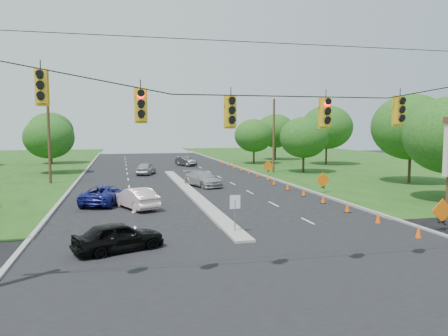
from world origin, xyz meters
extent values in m
plane|color=black|center=(0.00, 0.00, 0.00)|extent=(160.00, 160.00, 0.00)
cube|color=black|center=(0.00, 0.00, 0.00)|extent=(160.00, 14.00, 0.02)
cube|color=gray|center=(-10.10, 30.00, 0.00)|extent=(0.25, 110.00, 0.16)
cube|color=gray|center=(10.10, 30.00, 0.00)|extent=(0.25, 110.00, 0.16)
cube|color=gray|center=(0.00, 21.00, 0.00)|extent=(1.00, 34.00, 0.18)
cylinder|color=gray|center=(0.00, 6.00, 0.90)|extent=(0.06, 0.06, 1.80)
cube|color=white|center=(0.00, 6.00, 1.70)|extent=(0.55, 0.04, 0.70)
cylinder|color=black|center=(0.00, -1.00, 7.00)|extent=(24.00, 0.04, 0.04)
cube|color=yellow|center=(-8.00, -1.00, 6.75)|extent=(0.34, 0.24, 1.00)
cube|color=yellow|center=(-5.00, -1.00, 6.22)|extent=(0.34, 0.24, 1.00)
cube|color=yellow|center=(-2.00, -1.00, 6.05)|extent=(0.34, 0.24, 1.00)
cube|color=yellow|center=(1.50, -1.00, 6.05)|extent=(0.34, 0.24, 1.00)
cube|color=yellow|center=(4.50, -1.00, 6.14)|extent=(0.34, 0.24, 1.00)
cylinder|color=#422D1C|center=(-12.50, 30.00, 4.50)|extent=(0.28, 0.28, 9.00)
cylinder|color=#422D1C|center=(12.50, 35.00, 4.50)|extent=(0.28, 0.28, 9.00)
cone|color=#FF590C|center=(8.63, 3.00, 0.35)|extent=(0.32, 0.32, 0.70)
cone|color=#FF590C|center=(8.63, 6.50, 0.35)|extent=(0.32, 0.32, 0.70)
cone|color=#FF590C|center=(8.63, 10.00, 0.35)|extent=(0.32, 0.32, 0.70)
cone|color=#FF590C|center=(8.63, 13.50, 0.35)|extent=(0.32, 0.32, 0.70)
cone|color=#FF590C|center=(8.63, 17.00, 0.35)|extent=(0.32, 0.32, 0.70)
cone|color=#FF590C|center=(8.63, 20.50, 0.35)|extent=(0.32, 0.32, 0.70)
cone|color=#FF590C|center=(8.63, 24.00, 0.35)|extent=(0.32, 0.32, 0.70)
cone|color=#FF590C|center=(9.23, 27.50, 0.35)|extent=(0.32, 0.32, 0.70)
cone|color=#FF590C|center=(9.23, 31.00, 0.35)|extent=(0.32, 0.32, 0.70)
cone|color=#FF590C|center=(9.23, 34.50, 0.35)|extent=(0.32, 0.32, 0.70)
cone|color=#FF590C|center=(9.23, 38.00, 0.35)|extent=(0.32, 0.32, 0.70)
cone|color=#FF590C|center=(9.23, 41.50, 0.35)|extent=(0.32, 0.32, 0.70)
cone|color=#FF590C|center=(9.23, 45.00, 0.35)|extent=(0.32, 0.32, 0.70)
cone|color=#FF590C|center=(9.23, 48.50, 0.35)|extent=(0.32, 0.32, 0.70)
cube|color=black|center=(10.80, 4.00, 0.55)|extent=(0.06, 0.58, 0.26)
cube|color=black|center=(10.80, 4.00, 0.55)|extent=(0.06, 0.58, 0.26)
cube|color=orange|center=(10.80, 4.00, 1.15)|extent=(1.27, 0.05, 1.27)
cube|color=black|center=(10.80, 18.00, 0.55)|extent=(0.06, 0.58, 0.26)
cube|color=black|center=(10.80, 18.00, 0.55)|extent=(0.06, 0.58, 0.26)
cube|color=orange|center=(10.80, 18.00, 1.15)|extent=(1.27, 0.05, 1.27)
cube|color=black|center=(10.80, 32.00, 0.55)|extent=(0.06, 0.58, 0.26)
cube|color=black|center=(10.80, 32.00, 0.55)|extent=(0.06, 0.58, 0.26)
cube|color=orange|center=(10.80, 32.00, 1.15)|extent=(1.27, 0.05, 1.27)
cylinder|color=black|center=(-14.00, 40.00, 1.26)|extent=(0.28, 0.28, 2.52)
ellipsoid|color=#194C14|center=(-14.00, 40.00, 4.34)|extent=(5.88, 5.88, 5.04)
cylinder|color=black|center=(-16.00, 55.00, 1.44)|extent=(0.28, 0.28, 2.88)
ellipsoid|color=#194C14|center=(-16.00, 55.00, 4.96)|extent=(6.72, 6.72, 5.76)
cylinder|color=black|center=(22.00, 22.00, 1.62)|extent=(0.28, 0.28, 3.24)
ellipsoid|color=#194C14|center=(22.00, 22.00, 5.58)|extent=(7.56, 7.56, 6.48)
cylinder|color=black|center=(16.00, 34.00, 1.26)|extent=(0.28, 0.28, 2.52)
ellipsoid|color=#194C14|center=(16.00, 34.00, 4.34)|extent=(5.88, 5.88, 5.04)
cylinder|color=black|center=(24.00, 44.00, 1.62)|extent=(0.28, 0.28, 3.24)
ellipsoid|color=#194C14|center=(24.00, 44.00, 5.58)|extent=(7.56, 7.56, 6.48)
cylinder|color=black|center=(20.00, 55.00, 1.44)|extent=(0.28, 0.28, 2.88)
ellipsoid|color=#194C14|center=(20.00, 55.00, 4.96)|extent=(6.72, 6.72, 5.76)
cylinder|color=black|center=(14.00, 48.00, 1.26)|extent=(0.28, 0.28, 2.52)
ellipsoid|color=#194C14|center=(14.00, 48.00, 4.34)|extent=(5.88, 5.88, 5.04)
imported|color=black|center=(-5.84, 4.08, 0.68)|extent=(4.31, 3.00, 1.36)
imported|color=silver|center=(-4.74, 14.57, 0.72)|extent=(3.14, 4.61, 1.44)
imported|color=navy|center=(-6.86, 16.83, 0.70)|extent=(3.81, 5.52, 1.40)
imported|color=#949496|center=(1.79, 24.70, 0.71)|extent=(3.50, 5.29, 1.42)
imported|color=#979797|center=(-2.85, 36.52, 0.71)|extent=(2.89, 4.51, 1.43)
imported|color=#262626|center=(3.43, 47.16, 0.66)|extent=(2.87, 4.26, 1.33)
camera|label=1|loc=(-5.65, -15.46, 5.50)|focal=35.00mm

